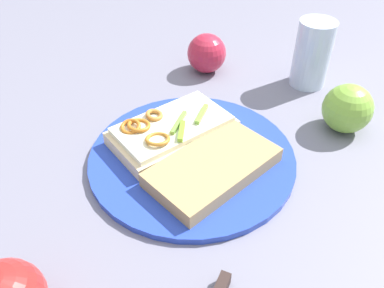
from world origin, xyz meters
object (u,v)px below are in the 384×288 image
(bread_slice_side, at_px, (213,167))
(sandwich, at_px, (172,130))
(drinking_glass, at_px, (312,54))
(plate, at_px, (192,157))
(apple_0, at_px, (347,108))
(apple_2, at_px, (207,53))

(bread_slice_side, bearing_deg, sandwich, 85.06)
(sandwich, xyz_separation_m, drinking_glass, (-0.26, -0.16, 0.04))
(plate, bearing_deg, bread_slice_side, 122.47)
(sandwich, height_order, apple_0, apple_0)
(plate, xyz_separation_m, sandwich, (0.03, -0.04, 0.02))
(drinking_glass, bearing_deg, apple_2, -18.93)
(plate, height_order, drinking_glass, drinking_glass)
(plate, relative_size, bread_slice_side, 1.68)
(bread_slice_side, height_order, apple_0, apple_0)
(plate, xyz_separation_m, apple_2, (-0.05, -0.26, 0.03))
(sandwich, distance_m, bread_slice_side, 0.10)
(plate, bearing_deg, apple_0, -167.38)
(bread_slice_side, relative_size, apple_2, 2.39)
(plate, xyz_separation_m, apple_0, (-0.25, -0.06, 0.03))
(apple_0, relative_size, drinking_glass, 0.64)
(sandwich, xyz_separation_m, apple_2, (-0.08, -0.22, 0.01))
(apple_0, distance_m, drinking_glass, 0.14)
(apple_0, height_order, apple_2, apple_0)
(sandwich, height_order, drinking_glass, drinking_glass)
(plate, xyz_separation_m, bread_slice_side, (-0.03, 0.04, 0.02))
(bread_slice_side, xyz_separation_m, drinking_glass, (-0.21, -0.24, 0.04))
(apple_0, height_order, drinking_glass, drinking_glass)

